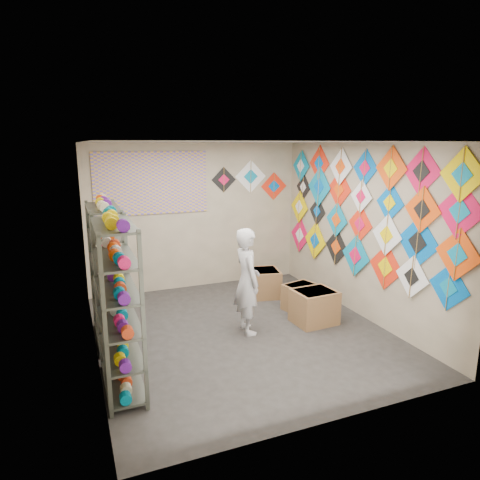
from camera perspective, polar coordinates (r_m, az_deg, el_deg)
name	(u,v)px	position (r m, az deg, el deg)	size (l,w,h in m)	color
ground	(241,331)	(6.38, 0.18, -12.10)	(4.50, 4.50, 0.00)	#2B2825
room_walls	(241,221)	(5.88, 0.19, 2.60)	(4.50, 4.50, 4.50)	#B7A78C
shelf_rack_front	(118,308)	(4.85, -15.91, -8.65)	(0.40, 1.10, 1.90)	#4C5147
shelf_rack_back	(107,274)	(6.08, -17.27, -4.39)	(0.40, 1.10, 1.90)	#4C5147
string_spools	(112,282)	(5.43, -16.73, -5.33)	(0.12, 2.36, 0.12)	#F11662
kite_wall_display	(361,213)	(6.85, 15.84, 3.43)	(0.06, 4.34, 2.08)	blue
back_wall_kites	(252,181)	(8.32, 1.58, 7.93)	(1.57, 0.02, 0.80)	black
poster	(152,183)	(7.75, -11.68, 7.43)	(2.00, 0.01, 1.10)	#6B55BA
shopkeeper	(247,281)	(6.12, 0.96, -5.48)	(0.38, 0.57, 1.54)	silver
carton_a	(314,307)	(6.67, 9.87, -8.76)	(0.62, 0.51, 0.51)	brown
carton_b	(301,297)	(7.16, 8.14, -7.57)	(0.52, 0.43, 0.43)	brown
carton_c	(265,283)	(7.72, 3.30, -5.72)	(0.50, 0.55, 0.48)	brown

